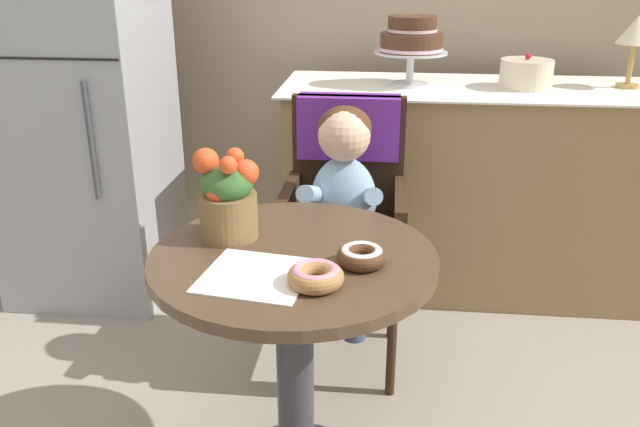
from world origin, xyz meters
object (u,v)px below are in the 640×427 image
(table_lamp, at_px, (636,33))
(donut_mid, at_px, (316,276))
(round_layer_cake, at_px, (526,74))
(wicker_chair, at_px, (346,190))
(refrigerator, at_px, (80,100))
(cafe_table, at_px, (295,327))
(tiered_cake_stand, at_px, (411,40))
(donut_front, at_px, (362,255))
(seated_child, at_px, (343,195))
(flower_vase, at_px, (227,196))

(table_lamp, bearing_deg, donut_mid, -126.37)
(round_layer_cake, bearing_deg, wicker_chair, -139.41)
(round_layer_cake, distance_m, refrigerator, 1.83)
(table_lamp, distance_m, refrigerator, 2.26)
(cafe_table, relative_size, tiered_cake_stand, 2.40)
(donut_front, bearing_deg, donut_mid, -129.39)
(donut_front, xyz_separation_m, tiered_cake_stand, (0.13, 1.34, 0.34))
(cafe_table, height_order, wicker_chair, wicker_chair)
(cafe_table, relative_size, donut_mid, 5.60)
(wicker_chair, bearing_deg, donut_mid, -96.33)
(seated_child, relative_size, round_layer_cake, 3.45)
(cafe_table, distance_m, table_lamp, 1.89)
(cafe_table, distance_m, refrigerator, 1.56)
(wicker_chair, relative_size, refrigerator, 0.56)
(flower_vase, bearing_deg, round_layer_cake, 51.97)
(donut_front, xyz_separation_m, flower_vase, (-0.35, 0.13, 0.09))
(donut_mid, height_order, refrigerator, refrigerator)
(donut_front, distance_m, refrigerator, 1.68)
(cafe_table, height_order, donut_front, donut_front)
(donut_mid, distance_m, table_lamp, 1.91)
(tiered_cake_stand, height_order, refrigerator, refrigerator)
(donut_mid, xyz_separation_m, table_lamp, (1.11, 1.51, 0.37))
(flower_vase, xyz_separation_m, refrigerator, (-0.87, 1.02, 0.02))
(seated_child, height_order, donut_front, seated_child)
(flower_vase, bearing_deg, wicker_chair, 67.20)
(cafe_table, height_order, round_layer_cake, round_layer_cake)
(flower_vase, distance_m, refrigerator, 1.34)
(donut_mid, bearing_deg, donut_front, 50.61)
(donut_front, bearing_deg, round_layer_cake, 66.02)
(wicker_chair, distance_m, flower_vase, 0.70)
(seated_child, distance_m, round_layer_cake, 1.05)
(cafe_table, bearing_deg, donut_front, -14.10)
(flower_vase, bearing_deg, tiered_cake_stand, 68.49)
(table_lamp, bearing_deg, refrigerator, -173.73)
(wicker_chair, xyz_separation_m, donut_front, (0.09, -0.75, 0.10))
(donut_front, bearing_deg, wicker_chair, 96.84)
(cafe_table, bearing_deg, wicker_chair, 83.49)
(wicker_chair, height_order, donut_front, wicker_chair)
(flower_vase, xyz_separation_m, table_lamp, (1.36, 1.26, 0.28))
(flower_vase, relative_size, refrigerator, 0.14)
(cafe_table, relative_size, donut_front, 6.01)
(donut_mid, xyz_separation_m, round_layer_cake, (0.69, 1.45, 0.21))
(refrigerator, bearing_deg, cafe_table, -46.33)
(tiered_cake_stand, relative_size, round_layer_cake, 1.42)
(cafe_table, xyz_separation_m, donut_front, (0.17, -0.04, 0.24))
(cafe_table, bearing_deg, flower_vase, 155.36)
(cafe_table, xyz_separation_m, refrigerator, (-1.05, 1.10, 0.34))
(round_layer_cake, height_order, table_lamp, table_lamp)
(wicker_chair, distance_m, table_lamp, 1.36)
(refrigerator, bearing_deg, donut_mid, -48.27)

